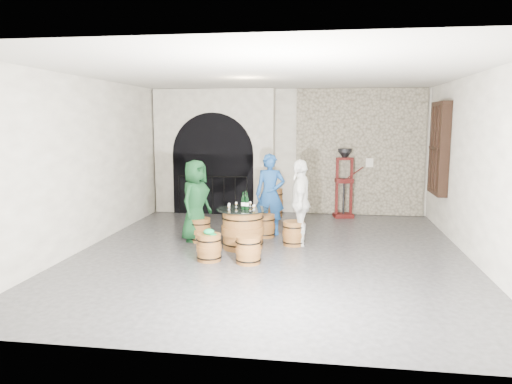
# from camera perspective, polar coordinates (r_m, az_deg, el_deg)

# --- Properties ---
(ground) EXTENTS (8.00, 8.00, 0.00)m
(ground) POSITION_cam_1_polar(r_m,az_deg,el_deg) (8.95, 1.73, -7.13)
(ground) COLOR #2C2C2E
(ground) RESTS_ON ground
(wall_back) EXTENTS (8.00, 0.00, 8.00)m
(wall_back) POSITION_cam_1_polar(r_m,az_deg,el_deg) (12.63, 3.86, 4.77)
(wall_back) COLOR silver
(wall_back) RESTS_ON ground
(wall_front) EXTENTS (8.00, 0.00, 8.00)m
(wall_front) POSITION_cam_1_polar(r_m,az_deg,el_deg) (4.74, -3.75, -1.29)
(wall_front) COLOR silver
(wall_front) RESTS_ON ground
(wall_left) EXTENTS (0.00, 8.00, 8.00)m
(wall_left) POSITION_cam_1_polar(r_m,az_deg,el_deg) (9.70, -19.25, 3.23)
(wall_left) COLOR silver
(wall_left) RESTS_ON ground
(wall_right) EXTENTS (0.00, 8.00, 8.00)m
(wall_right) POSITION_cam_1_polar(r_m,az_deg,el_deg) (8.97, 24.62, 2.55)
(wall_right) COLOR silver
(wall_right) RESTS_ON ground
(ceiling) EXTENTS (8.00, 8.00, 0.00)m
(ceiling) POSITION_cam_1_polar(r_m,az_deg,el_deg) (8.66, 1.83, 13.72)
(ceiling) COLOR beige
(ceiling) RESTS_ON wall_back
(stone_facing_panel) EXTENTS (3.20, 0.12, 3.18)m
(stone_facing_panel) POSITION_cam_1_polar(r_m,az_deg,el_deg) (12.56, 12.08, 4.59)
(stone_facing_panel) COLOR #9F957E
(stone_facing_panel) RESTS_ON ground
(arched_opening) EXTENTS (3.10, 0.60, 3.19)m
(arched_opening) POSITION_cam_1_polar(r_m,az_deg,el_deg) (12.67, -4.86, 4.69)
(arched_opening) COLOR silver
(arched_opening) RESTS_ON ground
(shuttered_window) EXTENTS (0.23, 1.10, 2.00)m
(shuttered_window) POSITION_cam_1_polar(r_m,az_deg,el_deg) (11.24, 20.70, 4.83)
(shuttered_window) COLOR black
(shuttered_window) RESTS_ON wall_right
(barrel_table) EXTENTS (0.97, 0.97, 0.75)m
(barrel_table) POSITION_cam_1_polar(r_m,az_deg,el_deg) (9.17, -1.58, -4.34)
(barrel_table) COLOR brown
(barrel_table) RESTS_ON ground
(barrel_stool_left) EXTENTS (0.44, 0.44, 0.47)m
(barrel_stool_left) POSITION_cam_1_polar(r_m,az_deg,el_deg) (9.76, -6.59, -4.46)
(barrel_stool_left) COLOR brown
(barrel_stool_left) RESTS_ON ground
(barrel_stool_far) EXTENTS (0.44, 0.44, 0.47)m
(barrel_stool_far) POSITION_cam_1_polar(r_m,az_deg,el_deg) (10.09, 1.04, -3.99)
(barrel_stool_far) COLOR brown
(barrel_stool_far) RESTS_ON ground
(barrel_stool_right) EXTENTS (0.44, 0.44, 0.47)m
(barrel_stool_right) POSITION_cam_1_polar(r_m,az_deg,el_deg) (9.45, 4.44, -4.87)
(barrel_stool_right) COLOR brown
(barrel_stool_right) RESTS_ON ground
(barrel_stool_near_right) EXTENTS (0.44, 0.44, 0.47)m
(barrel_stool_near_right) POSITION_cam_1_polar(r_m,az_deg,el_deg) (8.24, -0.90, -6.83)
(barrel_stool_near_right) COLOR brown
(barrel_stool_near_right) RESTS_ON ground
(barrel_stool_near_left) EXTENTS (0.44, 0.44, 0.47)m
(barrel_stool_near_left) POSITION_cam_1_polar(r_m,az_deg,el_deg) (8.43, -5.55, -6.51)
(barrel_stool_near_left) COLOR brown
(barrel_stool_near_left) RESTS_ON ground
(green_cap) EXTENTS (0.23, 0.18, 0.10)m
(green_cap) POSITION_cam_1_polar(r_m,az_deg,el_deg) (8.36, -5.55, -4.69)
(green_cap) COLOR #0C8C47
(green_cap) RESTS_ON barrel_stool_near_left
(person_green) EXTENTS (0.74, 0.92, 1.63)m
(person_green) POSITION_cam_1_polar(r_m,az_deg,el_deg) (9.71, -7.12, -1.03)
(person_green) COLOR #10391A
(person_green) RESTS_ON ground
(person_blue) EXTENTS (0.63, 0.41, 1.71)m
(person_blue) POSITION_cam_1_polar(r_m,az_deg,el_deg) (10.21, 1.67, -0.27)
(person_blue) COLOR navy
(person_blue) RESTS_ON ground
(person_white) EXTENTS (0.42, 0.98, 1.67)m
(person_white) POSITION_cam_1_polar(r_m,az_deg,el_deg) (9.36, 5.21, -1.24)
(person_white) COLOR white
(person_white) RESTS_ON ground
(wine_bottle_left) EXTENTS (0.08, 0.08, 0.32)m
(wine_bottle_left) POSITION_cam_1_polar(r_m,az_deg,el_deg) (9.05, -1.52, -1.22)
(wine_bottle_left) COLOR black
(wine_bottle_left) RESTS_ON barrel_table
(wine_bottle_center) EXTENTS (0.08, 0.08, 0.32)m
(wine_bottle_center) POSITION_cam_1_polar(r_m,az_deg,el_deg) (9.01, -1.08, -1.26)
(wine_bottle_center) COLOR black
(wine_bottle_center) RESTS_ON barrel_table
(wine_bottle_right) EXTENTS (0.08, 0.08, 0.32)m
(wine_bottle_right) POSITION_cam_1_polar(r_m,az_deg,el_deg) (9.19, -1.24, -1.07)
(wine_bottle_right) COLOR black
(wine_bottle_right) RESTS_ON barrel_table
(tasting_glass_a) EXTENTS (0.05, 0.05, 0.10)m
(tasting_glass_a) POSITION_cam_1_polar(r_m,az_deg,el_deg) (9.00, -3.21, -1.82)
(tasting_glass_a) COLOR #B97824
(tasting_glass_a) RESTS_ON barrel_table
(tasting_glass_b) EXTENTS (0.05, 0.05, 0.10)m
(tasting_glass_b) POSITION_cam_1_polar(r_m,az_deg,el_deg) (9.05, -0.20, -1.75)
(tasting_glass_b) COLOR #B97824
(tasting_glass_b) RESTS_ON barrel_table
(tasting_glass_c) EXTENTS (0.05, 0.05, 0.10)m
(tasting_glass_c) POSITION_cam_1_polar(r_m,az_deg,el_deg) (9.29, -2.34, -1.49)
(tasting_glass_c) COLOR #B97824
(tasting_glass_c) RESTS_ON barrel_table
(tasting_glass_d) EXTENTS (0.05, 0.05, 0.10)m
(tasting_glass_d) POSITION_cam_1_polar(r_m,az_deg,el_deg) (9.35, -0.68, -1.42)
(tasting_glass_d) COLOR #B97824
(tasting_glass_d) RESTS_ON barrel_table
(tasting_glass_e) EXTENTS (0.05, 0.05, 0.10)m
(tasting_glass_e) POSITION_cam_1_polar(r_m,az_deg,el_deg) (8.98, -0.30, -1.83)
(tasting_glass_e) COLOR #B97824
(tasting_glass_e) RESTS_ON barrel_table
(tasting_glass_f) EXTENTS (0.05, 0.05, 0.10)m
(tasting_glass_f) POSITION_cam_1_polar(r_m,az_deg,el_deg) (9.18, -3.17, -1.61)
(tasting_glass_f) COLOR #B97824
(tasting_glass_f) RESTS_ON barrel_table
(side_barrel) EXTENTS (0.53, 0.53, 0.70)m
(side_barrel) POSITION_cam_1_polar(r_m,az_deg,el_deg) (12.22, 1.98, -1.24)
(side_barrel) COLOR brown
(side_barrel) RESTS_ON ground
(corking_press) EXTENTS (0.73, 0.47, 1.71)m
(corking_press) POSITION_cam_1_polar(r_m,az_deg,el_deg) (12.19, 10.34, 1.67)
(corking_press) COLOR #46100B
(corking_press) RESTS_ON ground
(control_box) EXTENTS (0.18, 0.10, 0.22)m
(control_box) POSITION_cam_1_polar(r_m,az_deg,el_deg) (12.52, 13.21, 3.39)
(control_box) COLOR silver
(control_box) RESTS_ON wall_back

